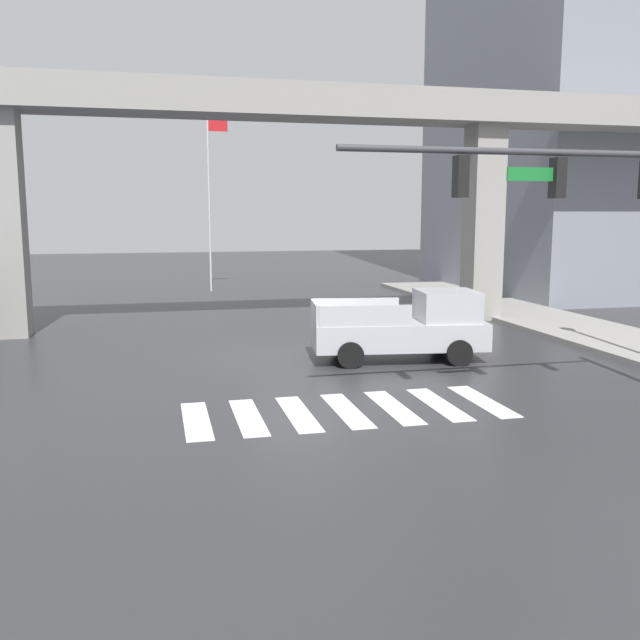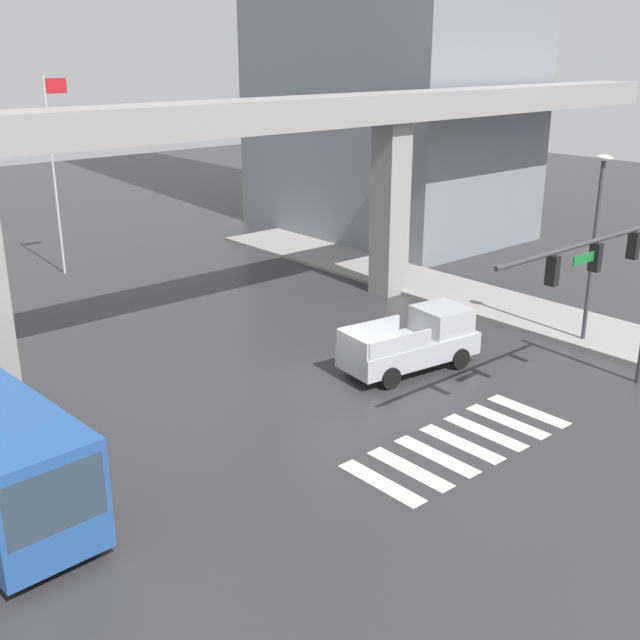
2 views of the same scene
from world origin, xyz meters
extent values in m
plane|color=#2D2D30|center=(0.00, 0.00, 0.00)|extent=(120.00, 120.00, 0.00)
cube|color=silver|center=(-3.30, -5.66, 0.01)|extent=(0.55, 2.80, 0.01)
cube|color=silver|center=(-2.20, -5.66, 0.01)|extent=(0.55, 2.80, 0.01)
cube|color=silver|center=(-1.10, -5.66, 0.01)|extent=(0.55, 2.80, 0.01)
cube|color=silver|center=(0.00, -5.66, 0.01)|extent=(0.55, 2.80, 0.01)
cube|color=silver|center=(1.10, -5.66, 0.01)|extent=(0.55, 2.80, 0.01)
cube|color=silver|center=(2.20, -5.66, 0.01)|extent=(0.55, 2.80, 0.01)
cube|color=silver|center=(3.30, -5.66, 0.01)|extent=(0.55, 2.80, 0.01)
cube|color=gray|center=(0.00, 6.21, 8.45)|extent=(56.32, 2.26, 1.20)
cube|color=gray|center=(9.10, 6.21, 3.93)|extent=(1.30, 1.30, 7.85)
cube|color=gray|center=(11.32, 2.00, 0.07)|extent=(4.00, 36.00, 0.15)
cube|color=#A8AAAF|center=(2.95, -0.84, 0.78)|extent=(5.31, 2.56, 0.80)
cube|color=#A8AAAF|center=(4.39, -1.03, 1.63)|extent=(1.92, 1.96, 0.90)
cube|color=#3F5160|center=(4.85, -1.10, 1.63)|extent=(0.32, 1.67, 0.77)
cube|color=#A8AAAF|center=(1.93, 0.17, 1.48)|extent=(2.64, 0.45, 0.60)
cube|color=#A8AAAF|center=(1.70, -1.56, 1.48)|extent=(2.64, 0.45, 0.60)
cube|color=#A8AAAF|center=(0.47, -0.51, 1.48)|extent=(0.33, 1.75, 0.60)
cylinder|color=black|center=(4.63, -0.16, 0.38)|extent=(0.79, 0.38, 0.76)
cylinder|color=black|center=(4.40, -1.95, 0.38)|extent=(0.79, 0.38, 0.76)
cylinder|color=black|center=(1.50, 0.26, 0.38)|extent=(0.79, 0.38, 0.76)
cylinder|color=black|center=(1.26, -1.53, 0.38)|extent=(0.79, 0.38, 0.76)
cube|color=#2D3D4C|center=(-11.29, -3.99, 1.98)|extent=(2.25, 0.19, 1.49)
cylinder|color=black|center=(-10.15, -2.35, 0.48)|extent=(0.40, 0.98, 0.96)
cylinder|color=#38383D|center=(3.75, -6.79, 5.60)|extent=(8.60, 0.14, 0.14)
cube|color=black|center=(6.45, -6.79, 5.08)|extent=(0.24, 0.32, 0.84)
sphere|color=orange|center=(6.45, -6.79, 5.08)|extent=(0.17, 0.17, 0.17)
cube|color=black|center=(4.25, -6.79, 5.08)|extent=(0.24, 0.32, 0.84)
sphere|color=orange|center=(4.25, -6.79, 5.08)|extent=(0.17, 0.17, 0.17)
cube|color=black|center=(2.05, -6.79, 5.08)|extent=(0.24, 0.32, 0.84)
sphere|color=orange|center=(2.05, -6.79, 5.08)|extent=(0.17, 0.17, 0.17)
cube|color=#19722D|center=(3.63, -6.79, 5.15)|extent=(1.10, 0.04, 0.28)
cylinder|color=#38383D|center=(10.12, -3.42, 3.50)|extent=(0.16, 0.16, 7.00)
ellipsoid|color=beige|center=(10.12, -3.42, 7.12)|extent=(0.44, 0.70, 0.24)
cylinder|color=silver|center=(-0.98, 19.38, 4.84)|extent=(0.12, 0.12, 9.67)
cube|color=red|center=(-0.43, 19.38, 9.17)|extent=(1.10, 0.04, 0.70)
camera|label=1|loc=(-4.04, -20.01, 4.34)|focal=38.82mm
camera|label=2|loc=(-16.38, -18.23, 10.86)|focal=43.86mm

